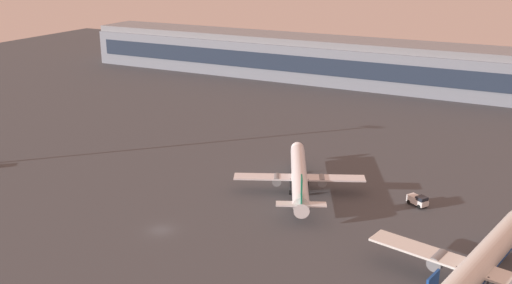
# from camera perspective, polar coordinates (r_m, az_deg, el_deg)

# --- Properties ---
(ground_plane) EXTENTS (416.00, 416.00, 0.00)m
(ground_plane) POSITION_cam_1_polar(r_m,az_deg,el_deg) (108.14, -9.29, -8.51)
(ground_plane) COLOR #424449
(terminal_building) EXTENTS (183.78, 22.40, 16.40)m
(terminal_building) POSITION_cam_1_polar(r_m,az_deg,el_deg) (228.88, 4.62, 8.23)
(terminal_building) COLOR gray
(terminal_building) RESTS_ON ground
(airplane_terminal_side) EXTENTS (33.36, 42.58, 11.01)m
(airplane_terminal_side) POSITION_cam_1_polar(r_m,az_deg,el_deg) (93.26, 20.89, -11.34)
(airplane_terminal_side) COLOR silver
(airplane_terminal_side) RESTS_ON ground
(airplane_near_gate) EXTENTS (26.21, 33.17, 9.02)m
(airplane_near_gate) POSITION_cam_1_polar(r_m,az_deg,el_deg) (121.76, 4.26, -3.37)
(airplane_near_gate) COLOR white
(airplane_near_gate) RESTS_ON ground
(cargo_loader) EXTENTS (4.56, 3.80, 2.25)m
(cargo_loader) POSITION_cam_1_polar(r_m,az_deg,el_deg) (120.09, 15.58, -5.52)
(cargo_loader) COLOR white
(cargo_loader) RESTS_ON ground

